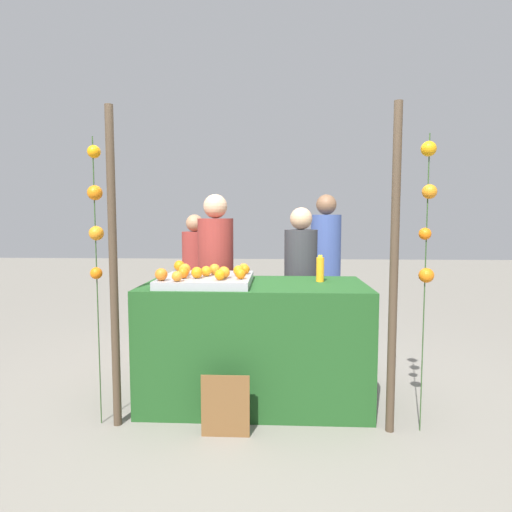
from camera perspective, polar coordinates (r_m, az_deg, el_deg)
ground_plane at (r=3.65m, az=-0.12°, el=-18.28°), size 24.00×24.00×0.00m
stall_counter at (r=3.49m, az=-0.12°, el=-11.21°), size 1.72×0.88×0.94m
orange_tray at (r=3.38m, az=-6.46°, el=-3.13°), size 0.68×0.72×0.06m
orange_0 at (r=3.18m, az=-2.04°, el=-2.38°), size 0.08×0.08×0.08m
orange_1 at (r=3.56m, az=-1.63°, el=-1.58°), size 0.08×0.08×0.08m
orange_2 at (r=3.17m, az=-12.37°, el=-2.39°), size 0.09×0.09×0.09m
orange_3 at (r=3.26m, az=-9.58°, el=-2.21°), size 0.08×0.08×0.08m
orange_4 at (r=3.25m, az=-7.78°, el=-2.18°), size 0.09×0.09×0.09m
orange_5 at (r=3.23m, az=-4.23°, el=-2.17°), size 0.09×0.09×0.09m
orange_6 at (r=3.35m, az=-6.57°, el=-2.00°), size 0.08×0.08×0.08m
orange_7 at (r=3.11m, az=-10.36°, el=-2.64°), size 0.07×0.07×0.07m
orange_8 at (r=3.71m, az=-10.06°, el=-1.28°), size 0.09×0.09×0.09m
orange_9 at (r=3.13m, az=-4.78°, el=-2.49°), size 0.08×0.08×0.08m
orange_10 at (r=3.44m, az=-5.46°, el=-1.75°), size 0.09×0.09×0.09m
orange_11 at (r=3.35m, az=-2.32°, el=-1.94°), size 0.08×0.08×0.08m
orange_12 at (r=3.38m, az=-9.52°, el=-2.00°), size 0.08×0.08×0.08m
orange_13 at (r=3.46m, az=-1.45°, el=-1.77°), size 0.08×0.08×0.08m
orange_14 at (r=3.46m, az=-9.35°, el=-1.73°), size 0.09×0.09×0.09m
juice_bottle at (r=3.49m, az=8.44°, el=-1.73°), size 0.06×0.06×0.21m
chalkboard_sign at (r=3.03m, az=-4.04°, el=-19.15°), size 0.32×0.03×0.43m
vendor_left at (r=4.13m, az=-5.29°, el=-4.32°), size 0.33×0.33×1.66m
vendor_right at (r=4.14m, az=5.87°, el=-5.09°), size 0.31×0.31×1.54m
crowd_person_0 at (r=5.13m, az=-7.99°, el=-3.46°), size 0.30×0.30×1.49m
crowd_person_1 at (r=5.06m, az=9.12°, el=-2.39°), size 0.34×0.34×1.71m
canopy_post_left at (r=3.09m, az=-18.25°, el=-1.70°), size 0.06×0.06×2.19m
canopy_post_right at (r=2.99m, az=17.69°, el=-1.91°), size 0.06×0.06×2.19m
garland_strand_left at (r=3.14m, az=-20.38°, el=5.33°), size 0.10×0.10×1.99m
garland_strand_right at (r=3.04m, az=21.64°, el=5.20°), size 0.11×0.10×1.99m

